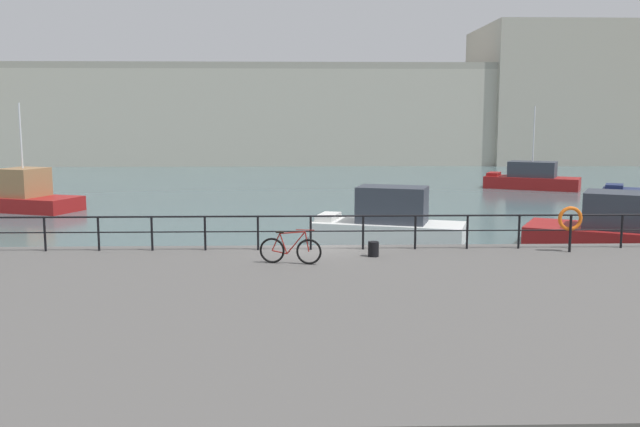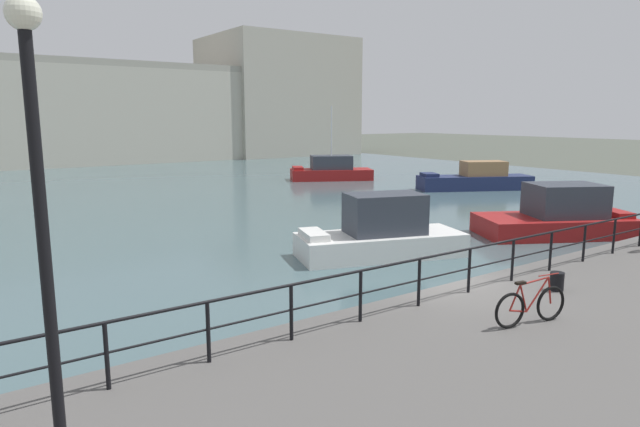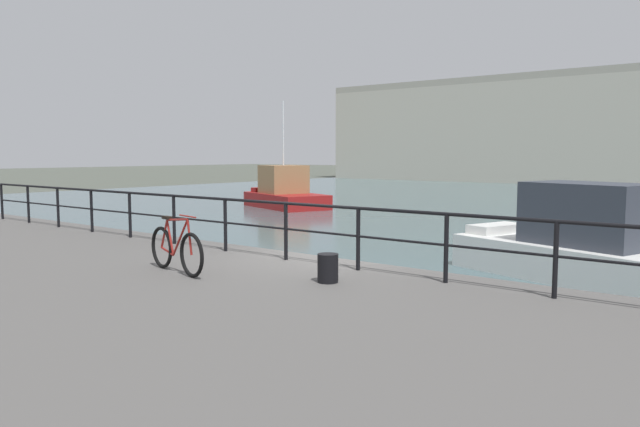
{
  "view_description": "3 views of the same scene",
  "coord_description": "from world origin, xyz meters",
  "px_view_note": "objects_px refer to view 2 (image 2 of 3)",
  "views": [
    {
      "loc": [
        -0.56,
        -21.45,
        5.1
      ],
      "look_at": [
        0.14,
        2.0,
        1.82
      ],
      "focal_mm": 38.18,
      "sensor_mm": 36.0,
      "label": 1
    },
    {
      "loc": [
        -10.15,
        -8.91,
        5.13
      ],
      "look_at": [
        -1.59,
        3.37,
        2.5
      ],
      "focal_mm": 30.91,
      "sensor_mm": 36.0,
      "label": 2
    },
    {
      "loc": [
        7.24,
        -9.13,
        3.04
      ],
      "look_at": [
        -1.36,
        1.69,
        1.68
      ],
      "focal_mm": 34.42,
      "sensor_mm": 36.0,
      "label": 3
    }
  ],
  "objects_px": {
    "harbor_building": "(121,110)",
    "mooring_bollard": "(557,281)",
    "moored_cabin_cruiser": "(331,170)",
    "quay_lamp_post": "(40,204)",
    "moored_green_narrowboat": "(476,179)",
    "moored_red_daysailer": "(559,216)",
    "moored_harbor_tender": "(381,234)",
    "parked_bicycle": "(531,306)"
  },
  "relations": [
    {
      "from": "quay_lamp_post",
      "to": "mooring_bollard",
      "type": "bearing_deg",
      "value": 6.71
    },
    {
      "from": "moored_cabin_cruiser",
      "to": "parked_bicycle",
      "type": "xyz_separation_m",
      "value": [
        -17.21,
        -30.39,
        0.67
      ]
    },
    {
      "from": "harbor_building",
      "to": "mooring_bollard",
      "type": "height_order",
      "value": "harbor_building"
    },
    {
      "from": "moored_green_narrowboat",
      "to": "moored_red_daysailer",
      "type": "relative_size",
      "value": 1.14
    },
    {
      "from": "moored_cabin_cruiser",
      "to": "mooring_bollard",
      "type": "xyz_separation_m",
      "value": [
        -14.78,
        -29.44,
        0.5
      ]
    },
    {
      "from": "moored_green_narrowboat",
      "to": "quay_lamp_post",
      "type": "bearing_deg",
      "value": 59.6
    },
    {
      "from": "harbor_building",
      "to": "moored_red_daysailer",
      "type": "xyz_separation_m",
      "value": [
        3.71,
        -53.87,
        -5.07
      ]
    },
    {
      "from": "moored_cabin_cruiser",
      "to": "quay_lamp_post",
      "type": "bearing_deg",
      "value": 76.99
    },
    {
      "from": "harbor_building",
      "to": "moored_red_daysailer",
      "type": "height_order",
      "value": "harbor_building"
    },
    {
      "from": "mooring_bollard",
      "to": "moored_red_daysailer",
      "type": "bearing_deg",
      "value": 31.65
    },
    {
      "from": "mooring_bollard",
      "to": "quay_lamp_post",
      "type": "distance_m",
      "value": 11.46
    },
    {
      "from": "parked_bicycle",
      "to": "moored_red_daysailer",
      "type": "bearing_deg",
      "value": 41.08
    },
    {
      "from": "mooring_bollard",
      "to": "moored_harbor_tender",
      "type": "bearing_deg",
      "value": 79.32
    },
    {
      "from": "moored_red_daysailer",
      "to": "parked_bicycle",
      "type": "height_order",
      "value": "moored_red_daysailer"
    },
    {
      "from": "harbor_building",
      "to": "mooring_bollard",
      "type": "relative_size",
      "value": 174.98
    },
    {
      "from": "moored_harbor_tender",
      "to": "moored_cabin_cruiser",
      "type": "bearing_deg",
      "value": -103.87
    },
    {
      "from": "moored_harbor_tender",
      "to": "mooring_bollard",
      "type": "bearing_deg",
      "value": 97.2
    },
    {
      "from": "moored_green_narrowboat",
      "to": "parked_bicycle",
      "type": "xyz_separation_m",
      "value": [
        -22.1,
        -19.52,
        0.72
      ]
    },
    {
      "from": "moored_harbor_tender",
      "to": "moored_cabin_cruiser",
      "type": "relative_size",
      "value": 0.94
    },
    {
      "from": "harbor_building",
      "to": "quay_lamp_post",
      "type": "height_order",
      "value": "harbor_building"
    },
    {
      "from": "moored_cabin_cruiser",
      "to": "mooring_bollard",
      "type": "distance_m",
      "value": 32.95
    },
    {
      "from": "moored_cabin_cruiser",
      "to": "mooring_bollard",
      "type": "relative_size",
      "value": 15.88
    },
    {
      "from": "mooring_bollard",
      "to": "harbor_building",
      "type": "bearing_deg",
      "value": 83.74
    },
    {
      "from": "moored_harbor_tender",
      "to": "moored_cabin_cruiser",
      "type": "xyz_separation_m",
      "value": [
        13.27,
        21.44,
        -0.06
      ]
    },
    {
      "from": "moored_green_narrowboat",
      "to": "parked_bicycle",
      "type": "distance_m",
      "value": 29.49
    },
    {
      "from": "moored_green_narrowboat",
      "to": "moored_cabin_cruiser",
      "type": "bearing_deg",
      "value": -39.15
    },
    {
      "from": "harbor_building",
      "to": "moored_cabin_cruiser",
      "type": "relative_size",
      "value": 11.02
    },
    {
      "from": "moored_green_narrowboat",
      "to": "mooring_bollard",
      "type": "height_order",
      "value": "moored_green_narrowboat"
    },
    {
      "from": "harbor_building",
      "to": "parked_bicycle",
      "type": "height_order",
      "value": "harbor_building"
    },
    {
      "from": "moored_cabin_cruiser",
      "to": "moored_harbor_tender",
      "type": "bearing_deg",
      "value": 85.2
    },
    {
      "from": "moored_cabin_cruiser",
      "to": "quay_lamp_post",
      "type": "xyz_separation_m",
      "value": [
        -25.76,
        -30.73,
        3.51
      ]
    },
    {
      "from": "moored_green_narrowboat",
      "to": "mooring_bollard",
      "type": "xyz_separation_m",
      "value": [
        -19.67,
        -18.57,
        0.55
      ]
    },
    {
      "from": "parked_bicycle",
      "to": "mooring_bollard",
      "type": "bearing_deg",
      "value": 32.57
    },
    {
      "from": "harbor_building",
      "to": "mooring_bollard",
      "type": "xyz_separation_m",
      "value": [
        -6.61,
        -60.24,
        -4.61
      ]
    },
    {
      "from": "moored_green_narrowboat",
      "to": "moored_cabin_cruiser",
      "type": "relative_size",
      "value": 1.16
    },
    {
      "from": "moored_cabin_cruiser",
      "to": "quay_lamp_post",
      "type": "relative_size",
      "value": 1.36
    },
    {
      "from": "quay_lamp_post",
      "to": "moored_green_narrowboat",
      "type": "bearing_deg",
      "value": 32.95
    },
    {
      "from": "harbor_building",
      "to": "parked_bicycle",
      "type": "bearing_deg",
      "value": -98.41
    },
    {
      "from": "moored_green_narrowboat",
      "to": "quay_lamp_post",
      "type": "distance_m",
      "value": 36.69
    },
    {
      "from": "moored_red_daysailer",
      "to": "moored_cabin_cruiser",
      "type": "height_order",
      "value": "moored_cabin_cruiser"
    },
    {
      "from": "moored_red_daysailer",
      "to": "parked_bicycle",
      "type": "relative_size",
      "value": 4.06
    },
    {
      "from": "moored_cabin_cruiser",
      "to": "parked_bicycle",
      "type": "height_order",
      "value": "moored_cabin_cruiser"
    }
  ]
}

